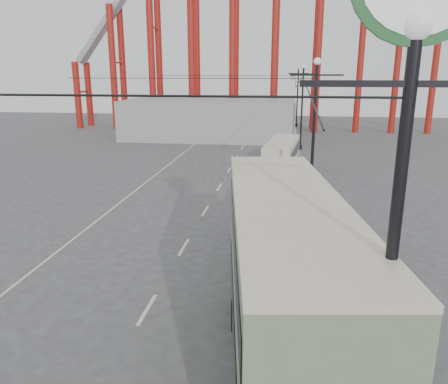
# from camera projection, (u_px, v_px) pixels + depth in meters

# --- Properties ---
(road_markings) EXTENTS (12.52, 120.00, 0.01)m
(road_markings) POSITION_uv_depth(u_px,v_px,m) (216.00, 195.00, 31.10)
(road_markings) COLOR silver
(road_markings) RESTS_ON ground
(lamp_post_near) EXTENTS (3.20, 0.44, 10.80)m
(lamp_post_near) POSITION_uv_depth(u_px,v_px,m) (407.00, 114.00, 6.48)
(lamp_post_near) COLOR black
(lamp_post_near) RESTS_ON ground
(lamp_post_mid) EXTENTS (3.20, 0.44, 9.32)m
(lamp_post_mid) POSITION_uv_depth(u_px,v_px,m) (313.00, 135.00, 27.38)
(lamp_post_mid) COLOR black
(lamp_post_mid) RESTS_ON ground
(lamp_post_far) EXTENTS (3.20, 0.44, 9.32)m
(lamp_post_far) POSITION_uv_depth(u_px,v_px,m) (302.00, 108.00, 48.39)
(lamp_post_far) COLOR black
(lamp_post_far) RESTS_ON ground
(lamp_post_distant) EXTENTS (3.20, 0.44, 9.32)m
(lamp_post_distant) POSITION_uv_depth(u_px,v_px,m) (297.00, 97.00, 69.40)
(lamp_post_distant) COLOR black
(lamp_post_distant) RESTS_ON ground
(fairground_shed) EXTENTS (22.00, 10.00, 5.00)m
(fairground_shed) POSITION_uv_depth(u_px,v_px,m) (210.00, 119.00, 57.19)
(fairground_shed) COLOR gray
(fairground_shed) RESTS_ON ground
(double_decker_bus) EXTENTS (3.99, 10.59, 5.55)m
(double_decker_bus) POSITION_uv_depth(u_px,v_px,m) (284.00, 287.00, 11.26)
(double_decker_bus) COLOR #334022
(double_decker_bus) RESTS_ON ground
(single_decker_green) EXTENTS (2.47, 10.38, 2.93)m
(single_decker_green) POSITION_uv_depth(u_px,v_px,m) (284.00, 225.00, 20.15)
(single_decker_green) COLOR gray
(single_decker_green) RESTS_ON ground
(single_decker_cream) EXTENTS (3.22, 9.16, 2.79)m
(single_decker_cream) POSITION_uv_depth(u_px,v_px,m) (282.00, 155.00, 37.75)
(single_decker_cream) COLOR beige
(single_decker_cream) RESTS_ON ground
(pedestrian) EXTENTS (0.85, 0.81, 1.96)m
(pedestrian) POSITION_uv_depth(u_px,v_px,m) (238.00, 241.00, 20.00)
(pedestrian) COLOR black
(pedestrian) RESTS_ON ground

